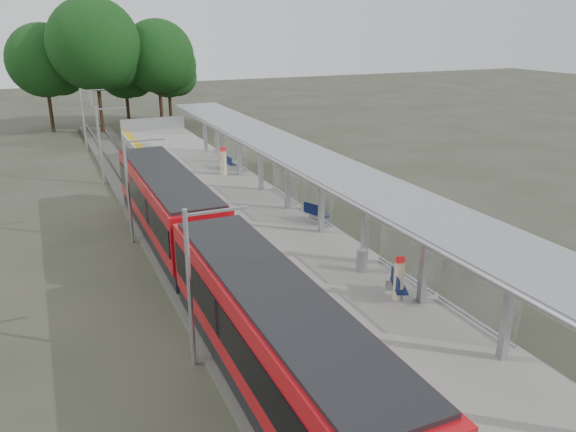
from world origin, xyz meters
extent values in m
cube|color=#59544C|center=(-4.50, 20.00, 0.12)|extent=(3.00, 70.00, 0.24)
cube|color=gray|center=(0.00, 20.00, 0.50)|extent=(6.00, 50.00, 1.00)
cube|color=gold|center=(-2.55, 20.00, 1.01)|extent=(0.60, 50.00, 0.02)
cube|color=#9EA0A5|center=(0.00, 44.95, 1.60)|extent=(6.00, 0.10, 1.20)
cube|color=black|center=(-4.50, 4.36, 0.65)|extent=(2.50, 13.50, 0.70)
cube|color=red|center=(-4.50, 4.36, 2.25)|extent=(2.65, 13.50, 2.50)
cube|color=black|center=(-4.50, 4.36, 2.30)|extent=(2.72, 12.96, 1.20)
cube|color=black|center=(-4.50, 4.36, 3.55)|extent=(2.40, 12.82, 0.15)
cube|color=#0D8B7C|center=(-3.14, 4.36, 2.10)|extent=(0.04, 1.30, 2.00)
cube|color=black|center=(-4.50, 18.46, 0.65)|extent=(2.50, 13.50, 0.70)
cube|color=red|center=(-4.50, 18.46, 2.25)|extent=(2.65, 13.50, 2.50)
cube|color=black|center=(-4.50, 18.46, 2.30)|extent=(2.72, 12.96, 1.20)
cube|color=black|center=(-4.50, 18.46, 3.55)|extent=(2.40, 12.83, 0.15)
cube|color=#0D8B7C|center=(-3.14, 18.46, 2.10)|extent=(0.04, 1.30, 2.00)
cylinder|color=black|center=(-4.50, 13.74, 0.35)|extent=(2.20, 0.70, 0.70)
cube|color=black|center=(-4.50, 11.41, 2.00)|extent=(2.30, 0.80, 2.40)
cube|color=#9EA0A5|center=(2.00, 2.00, 2.75)|extent=(0.25, 0.25, 3.50)
cube|color=#9EA0A5|center=(2.00, 6.00, 2.75)|extent=(0.25, 0.25, 3.50)
cube|color=#9EA0A5|center=(2.00, 10.00, 2.75)|extent=(0.25, 0.25, 3.50)
cube|color=#9EA0A5|center=(2.00, 14.00, 2.75)|extent=(0.25, 0.25, 3.50)
cube|color=#9EA0A5|center=(2.00, 18.00, 2.75)|extent=(0.25, 0.25, 3.50)
cube|color=#9EA0A5|center=(2.00, 22.00, 2.75)|extent=(0.25, 0.25, 3.50)
cube|color=#9EA0A5|center=(2.00, 26.00, 2.75)|extent=(0.25, 0.25, 3.50)
cube|color=#9EA0A5|center=(2.00, 30.00, 2.75)|extent=(0.25, 0.25, 3.50)
cube|color=#9EA0A5|center=(2.00, 34.00, 2.75)|extent=(0.25, 0.25, 3.50)
cube|color=gray|center=(1.60, 16.00, 4.58)|extent=(3.20, 38.00, 0.16)
cylinder|color=#9EA0A5|center=(0.05, 16.00, 4.50)|extent=(0.24, 38.00, 0.24)
cube|color=silver|center=(2.70, 4.00, 2.20)|extent=(0.05, 3.70, 2.20)
cube|color=silver|center=(2.70, 8.00, 2.20)|extent=(0.05, 3.70, 2.20)
cube|color=silver|center=(2.70, 16.00, 2.20)|extent=(0.05, 3.70, 2.20)
cube|color=silver|center=(2.70, 20.00, 2.20)|extent=(0.05, 3.70, 2.20)
cube|color=silver|center=(2.70, 28.00, 2.20)|extent=(0.05, 3.70, 2.20)
cube|color=silver|center=(2.70, 32.00, 2.20)|extent=(0.05, 3.70, 2.20)
cylinder|color=#382316|center=(-8.59, 53.79, 2.38)|extent=(0.36, 0.36, 4.77)
sphere|color=#154C1A|center=(-8.59, 53.79, 7.15)|extent=(7.25, 7.25, 7.25)
cylinder|color=#382316|center=(-4.04, 50.29, 2.91)|extent=(0.36, 0.36, 5.83)
sphere|color=#154C1A|center=(-4.04, 50.29, 8.74)|extent=(8.86, 8.86, 8.86)
cylinder|color=#382316|center=(-0.60, 55.78, 1.87)|extent=(0.36, 0.36, 3.74)
sphere|color=#154C1A|center=(-0.60, 55.78, 5.61)|extent=(5.68, 5.68, 5.68)
cylinder|color=#382316|center=(2.26, 51.68, 2.47)|extent=(0.36, 0.36, 4.94)
sphere|color=#154C1A|center=(2.26, 51.68, 7.41)|extent=(7.51, 7.51, 7.51)
cylinder|color=#382316|center=(3.74, 53.94, 1.94)|extent=(0.36, 0.36, 3.88)
sphere|color=#154C1A|center=(3.74, 53.94, 5.82)|extent=(5.89, 5.89, 5.89)
cylinder|color=#9EA0A5|center=(-6.30, 7.00, 2.70)|extent=(0.16, 0.16, 5.40)
cube|color=#9EA0A5|center=(-5.30, 7.00, 5.20)|extent=(2.00, 0.08, 0.08)
cylinder|color=#9EA0A5|center=(-6.30, 19.00, 2.70)|extent=(0.16, 0.16, 5.40)
cube|color=#9EA0A5|center=(-5.30, 19.00, 5.20)|extent=(2.00, 0.08, 0.08)
cylinder|color=#9EA0A5|center=(-6.30, 31.00, 2.70)|extent=(0.16, 0.16, 5.40)
cube|color=#9EA0A5|center=(-5.30, 31.00, 5.20)|extent=(2.00, 0.08, 0.08)
cylinder|color=#9EA0A5|center=(-6.30, 43.00, 2.70)|extent=(0.16, 0.16, 5.40)
cube|color=#9EA0A5|center=(-5.30, 43.00, 5.20)|extent=(2.00, 0.08, 0.08)
cube|color=#0F1C4F|center=(1.49, 6.70, 1.42)|extent=(0.95, 1.46, 0.06)
cube|color=#0F1C4F|center=(1.30, 6.70, 1.70)|extent=(0.61, 1.31, 0.52)
cube|color=#9EA0A5|center=(1.49, 6.14, 1.21)|extent=(0.37, 0.20, 0.41)
cube|color=#9EA0A5|center=(1.49, 7.26, 1.21)|extent=(0.37, 0.20, 0.41)
cube|color=#0F1C4F|center=(2.51, 15.42, 1.42)|extent=(0.92, 1.44, 0.06)
cube|color=#0F1C4F|center=(2.32, 15.42, 1.69)|extent=(0.58, 1.31, 0.51)
cube|color=#9EA0A5|center=(2.51, 14.86, 1.20)|extent=(0.36, 0.19, 0.41)
cube|color=#9EA0A5|center=(2.51, 15.97, 1.20)|extent=(0.36, 0.19, 0.41)
cube|color=#0F1C4F|center=(1.91, 27.71, 1.41)|extent=(0.55, 1.39, 0.05)
cube|color=#0F1C4F|center=(1.73, 27.71, 1.68)|extent=(0.20, 1.35, 0.50)
cube|color=#9EA0A5|center=(1.91, 27.17, 1.20)|extent=(0.37, 0.09, 0.40)
cube|color=#9EA0A5|center=(1.91, 28.25, 1.20)|extent=(0.37, 0.09, 0.40)
cylinder|color=beige|center=(1.35, 6.55, 1.72)|extent=(0.38, 0.38, 1.44)
cube|color=red|center=(1.35, 6.55, 2.58)|extent=(0.34, 0.13, 0.24)
cylinder|color=beige|center=(1.03, 26.38, 1.79)|extent=(0.42, 0.42, 1.58)
cube|color=red|center=(1.03, 26.38, 2.73)|extent=(0.37, 0.17, 0.26)
cylinder|color=#9EA0A5|center=(1.42, 9.25, 1.46)|extent=(0.48, 0.48, 0.92)
camera|label=1|loc=(-9.97, -8.82, 10.68)|focal=35.00mm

